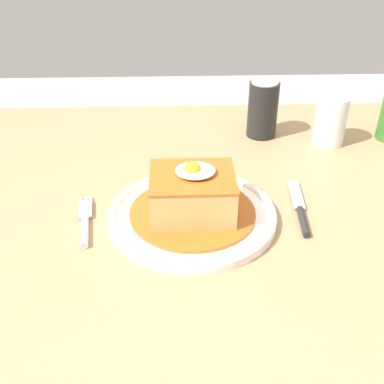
# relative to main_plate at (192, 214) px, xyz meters

# --- Properties ---
(dining_table) EXTENTS (1.41, 0.85, 0.75)m
(dining_table) POSITION_rel_main_plate_xyz_m (0.07, 0.08, -0.11)
(dining_table) COLOR #A87F56
(dining_table) RESTS_ON ground_plane
(main_plate) EXTENTS (0.28, 0.28, 0.02)m
(main_plate) POSITION_rel_main_plate_xyz_m (0.00, 0.00, 0.00)
(main_plate) COLOR white
(main_plate) RESTS_ON dining_table
(sandwich_meal) EXTENTS (0.21, 0.21, 0.10)m
(sandwich_meal) POSITION_rel_main_plate_xyz_m (0.00, 0.00, 0.04)
(sandwich_meal) COLOR #B75B1E
(sandwich_meal) RESTS_ON main_plate
(fork) EXTENTS (0.04, 0.14, 0.01)m
(fork) POSITION_rel_main_plate_xyz_m (-0.18, -0.02, -0.00)
(fork) COLOR silver
(fork) RESTS_ON dining_table
(knife) EXTENTS (0.03, 0.17, 0.01)m
(knife) POSITION_rel_main_plate_xyz_m (0.18, 0.00, -0.00)
(knife) COLOR #262628
(knife) RESTS_ON dining_table
(soda_can) EXTENTS (0.07, 0.07, 0.12)m
(soda_can) POSITION_rel_main_plate_xyz_m (0.17, 0.32, 0.05)
(soda_can) COLOR black
(soda_can) RESTS_ON dining_table
(drinking_glass) EXTENTS (0.07, 0.07, 0.10)m
(drinking_glass) POSITION_rel_main_plate_xyz_m (0.31, 0.28, 0.04)
(drinking_glass) COLOR silver
(drinking_glass) RESTS_ON dining_table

